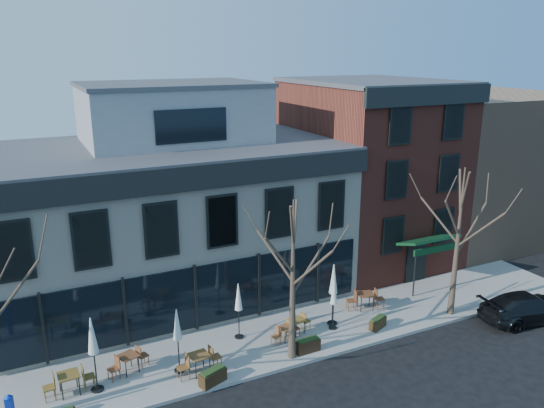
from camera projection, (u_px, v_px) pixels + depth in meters
name	position (u px, v px, depth m)	size (l,w,h in m)	color
ground	(197.00, 334.00, 24.96)	(120.00, 120.00, 0.00)	black
sidewalk_front	(279.00, 338.00, 24.45)	(33.50, 4.70, 0.15)	gray
corner_building	(165.00, 210.00, 28.05)	(18.39, 10.39, 11.10)	silver
red_brick_building	(367.00, 170.00, 33.14)	(8.20, 11.78, 11.18)	maroon
bg_building	(472.00, 163.00, 38.39)	(12.00, 12.00, 10.00)	#8C664C
tree_mid	(293.00, 279.00, 21.79)	(3.50, 3.55, 7.04)	#382B21
tree_right	(458.00, 241.00, 25.50)	(3.72, 3.77, 7.48)	#382B21
parked_sedan	(527.00, 307.00, 26.00)	(1.99, 4.88, 1.42)	black
cafe_set_0	(69.00, 381.00, 20.23)	(1.96, 0.82, 1.02)	brown
cafe_set_1	(128.00, 362.00, 21.58)	(1.85, 1.06, 0.96)	brown
cafe_set_2	(199.00, 362.00, 21.52)	(1.98, 0.87, 1.02)	brown
cafe_set_3	(286.00, 332.00, 24.00)	(1.59, 0.74, 0.82)	brown
cafe_set_4	(296.00, 325.00, 24.56)	(1.70, 0.83, 0.87)	brown
cafe_set_5	(365.00, 299.00, 26.88)	(2.04, 1.09, 1.05)	brown
umbrella_0	(92.00, 340.00, 19.97)	(0.50, 0.50, 3.11)	black
umbrella_1	(177.00, 328.00, 21.25)	(0.45, 0.45, 2.80)	black
umbrella_2	(238.00, 300.00, 23.83)	(0.43, 0.43, 2.68)	black
umbrella_3	(334.00, 295.00, 24.66)	(0.39, 0.39, 2.46)	black
umbrella_4	(333.00, 282.00, 24.96)	(0.49, 0.49, 3.08)	black
planter_1	(213.00, 376.00, 20.91)	(1.20, 0.80, 0.63)	#322210
planter_2	(307.00, 345.00, 23.13)	(1.12, 0.47, 0.62)	#311E10
planter_3	(378.00, 323.00, 25.10)	(1.06, 0.75, 0.55)	#322310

